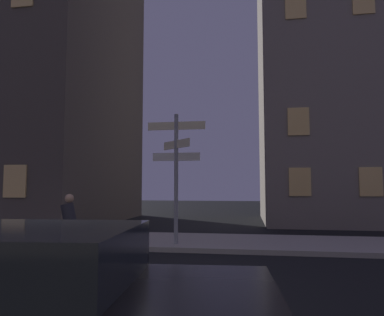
{
  "coord_description": "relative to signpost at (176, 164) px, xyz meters",
  "views": [
    {
      "loc": [
        2.79,
        -4.81,
        1.8
      ],
      "look_at": [
        1.23,
        5.37,
        2.64
      ],
      "focal_mm": 32.96,
      "sensor_mm": 36.0,
      "label": 1
    }
  ],
  "objects": [
    {
      "name": "car_side_parked",
      "position": [
        0.05,
        -7.12,
        -1.71
      ],
      "size": [
        4.68,
        2.26,
        1.41
      ],
      "color": "black",
      "rests_on": "ground_plane"
    },
    {
      "name": "signpost",
      "position": [
        0.0,
        0.0,
        0.0
      ],
      "size": [
        1.74,
        0.97,
        3.82
      ],
      "color": "gray",
      "rests_on": "sidewalk_kerb"
    },
    {
      "name": "sidewalk_kerb",
      "position": [
        -0.75,
        0.91,
        -2.39
      ],
      "size": [
        40.0,
        3.06,
        0.14
      ],
      "primitive_type": "cube",
      "color": "#9E9991",
      "rests_on": "ground_plane"
    },
    {
      "name": "building_left_block",
      "position": [
        -10.08,
        6.5,
        5.09
      ],
      "size": [
        11.17,
        9.82,
        15.09
      ],
      "color": "#4C443D",
      "rests_on": "ground_plane"
    },
    {
      "name": "cyclist",
      "position": [
        -2.47,
        -1.75,
        -1.71
      ],
      "size": [
        1.81,
        0.38,
        1.61
      ],
      "color": "black",
      "rests_on": "ground_plane"
    },
    {
      "name": "building_right_block",
      "position": [
        7.12,
        8.68,
        6.81
      ],
      "size": [
        8.46,
        6.88,
        18.54
      ],
      "color": "slate",
      "rests_on": "ground_plane"
    },
    {
      "name": "ground_plane",
      "position": [
        -0.75,
        -5.39,
        -2.46
      ],
      "size": [
        80.0,
        80.0,
        0.0
      ],
      "primitive_type": "plane",
      "color": "black"
    }
  ]
}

